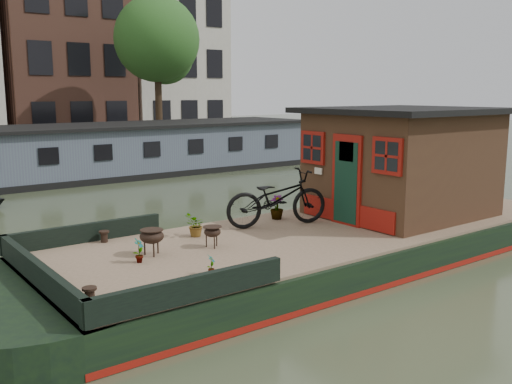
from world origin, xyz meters
TOP-DOWN VIEW (x-y plane):
  - ground at (0.00, 0.00)m, footprint 120.00×120.00m
  - houseboat_hull at (-1.33, 0.00)m, footprint 14.01×4.02m
  - houseboat_deck at (0.00, 0.00)m, footprint 11.80×3.80m
  - bow_bulwark at (-5.07, 0.00)m, footprint 3.00×4.00m
  - cabin at (2.19, 0.00)m, footprint 4.00×3.50m
  - bicycle at (-0.80, 0.80)m, footprint 2.36×1.35m
  - potted_plant_a at (-4.27, 0.12)m, footprint 0.26×0.26m
  - potted_plant_c at (-2.64, 1.03)m, footprint 0.53×0.52m
  - potted_plant_d at (-0.41, 1.29)m, footprint 0.40×0.40m
  - potted_plant_e at (-3.66, -1.12)m, footprint 0.20×0.20m
  - brazier_front at (-2.80, 0.19)m, footprint 0.41×0.41m
  - brazier_rear at (-3.89, 0.39)m, footprint 0.44×0.44m
  - bollard_port at (-4.22, 1.70)m, footprint 0.19×0.19m
  - bollard_stbd at (-5.60, -1.17)m, footprint 0.20×0.20m
  - far_houseboat at (0.00, 14.00)m, footprint 20.40×4.40m
  - quay at (0.00, 20.50)m, footprint 60.00×6.00m
  - tree_right at (6.14, 19.07)m, footprint 4.40×4.40m

SIDE VIEW (x-z plane):
  - ground at x=0.00m, z-range 0.00..0.00m
  - houseboat_hull at x=-1.33m, z-range -0.03..0.57m
  - quay at x=0.00m, z-range 0.00..0.90m
  - houseboat_deck at x=0.00m, z-range 0.60..0.65m
  - bollard_port at x=-4.22m, z-range 0.65..0.87m
  - bollard_stbd at x=-5.60m, z-range 0.65..0.87m
  - potted_plant_e at x=-3.66m, z-range 0.65..0.97m
  - bow_bulwark at x=-5.07m, z-range 0.65..1.00m
  - brazier_front at x=-2.80m, z-range 0.65..1.04m
  - potted_plant_a at x=-4.27m, z-range 0.65..1.07m
  - potted_plant_c at x=-2.64m, z-range 0.65..1.10m
  - brazier_rear at x=-3.89m, z-range 0.65..1.10m
  - potted_plant_d at x=-0.41m, z-range 0.65..1.18m
  - far_houseboat at x=0.00m, z-range -0.09..2.02m
  - bicycle at x=-0.80m, z-range 0.65..1.82m
  - cabin at x=2.19m, z-range 0.67..3.09m
  - tree_right at x=6.14m, z-range 2.19..9.59m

